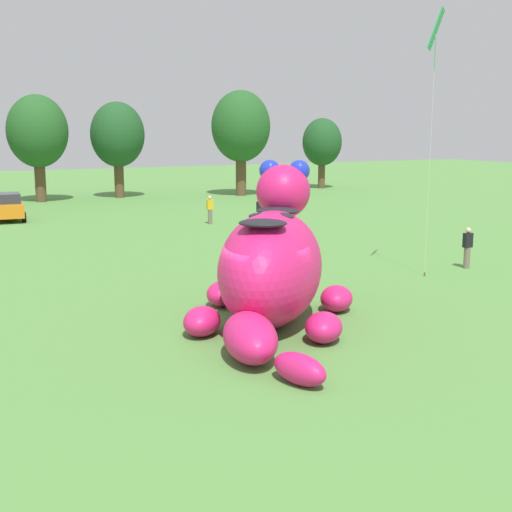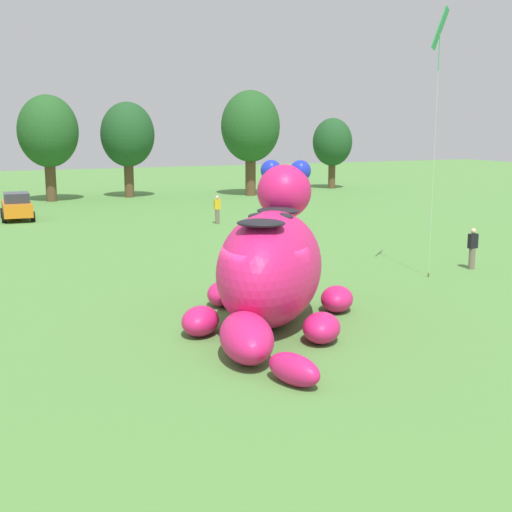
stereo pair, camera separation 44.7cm
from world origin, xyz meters
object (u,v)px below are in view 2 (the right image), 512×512
giant_inflatable_creature (271,266)px  spectator_wandering (267,212)px  car_orange (17,206)px  tethered_flying_kite (440,33)px  spectator_mid_field (217,210)px  spectator_near_inflatable (472,249)px

giant_inflatable_creature → spectator_wandering: 20.14m
car_orange → spectator_wandering: car_orange is taller
spectator_wandering → tethered_flying_kite: 17.20m
spectator_mid_field → car_orange: bearing=146.5°
spectator_wandering → spectator_mid_field: bearing=132.7°
giant_inflatable_creature → tethered_flying_kite: (8.44, 3.04, 7.43)m
tethered_flying_kite → spectator_near_inflatable: bearing=9.5°
spectator_mid_field → tethered_flying_kite: bearing=-84.0°
giant_inflatable_creature → spectator_mid_field: 21.52m
giant_inflatable_creature → tethered_flying_kite: size_ratio=0.89×
spectator_near_inflatable → spectator_mid_field: bearing=104.5°
spectator_wandering → car_orange: bearing=143.7°
spectator_near_inflatable → spectator_mid_field: size_ratio=1.00×
giant_inflatable_creature → spectator_mid_field: (6.61, 20.46, -0.88)m
spectator_near_inflatable → spectator_mid_field: same height
spectator_near_inflatable → tethered_flying_kite: bearing=-170.5°
giant_inflatable_creature → spectator_wandering: size_ratio=5.22×
spectator_mid_field → spectator_near_inflatable: bearing=-75.5°
car_orange → spectator_mid_field: car_orange is taller
spectator_near_inflatable → car_orange: bearing=122.1°
spectator_mid_field → spectator_wandering: bearing=-47.3°
spectator_mid_field → tethered_flying_kite: size_ratio=0.17×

